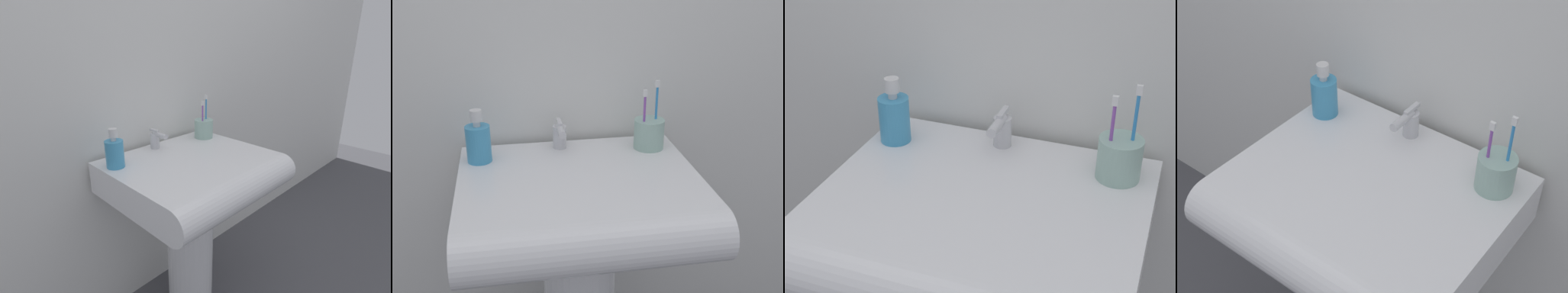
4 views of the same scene
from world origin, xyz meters
TOP-DOWN VIEW (x-y plane):
  - wall_back at (0.00, 0.29)m, footprint 5.00×0.05m
  - sink_basin at (0.00, -0.05)m, footprint 0.64×0.55m
  - faucet at (-0.03, 0.18)m, footprint 0.04×0.11m
  - toothbrush_cup at (0.24, 0.15)m, footprint 0.09×0.09m
  - soap_bottle at (-0.26, 0.13)m, footprint 0.07×0.07m

SIDE VIEW (x-z plane):
  - sink_basin at x=0.00m, z-range 0.66..0.79m
  - faucet at x=-0.03m, z-range 0.79..0.87m
  - toothbrush_cup at x=0.24m, z-range 0.73..0.94m
  - soap_bottle at x=-0.26m, z-range 0.77..0.92m
  - wall_back at x=0.00m, z-range 0.00..2.40m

